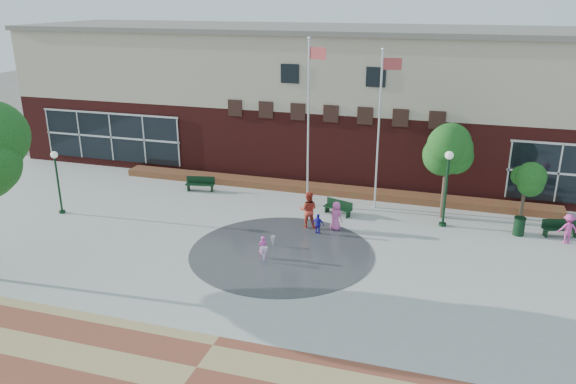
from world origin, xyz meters
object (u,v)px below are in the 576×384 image
(child_splash, at_px, (263,247))
(flagpole_left, at_px, (309,116))
(bench_left, at_px, (200,187))
(flagpole_right, at_px, (380,122))
(trash_can, at_px, (519,226))

(child_splash, bearing_deg, flagpole_left, -129.37)
(flagpole_left, distance_m, child_splash, 8.40)
(flagpole_left, bearing_deg, bench_left, -167.52)
(flagpole_left, relative_size, flagpole_right, 1.06)
(flagpole_right, distance_m, child_splash, 9.67)
(flagpole_right, xyz_separation_m, child_splash, (-3.81, -7.79, -4.27))
(flagpole_left, height_order, bench_left, flagpole_left)
(flagpole_left, xyz_separation_m, trash_can, (10.90, -0.97, -4.60))
(trash_can, bearing_deg, child_splash, -151.09)
(flagpole_right, xyz_separation_m, trash_can, (7.24, -1.68, -4.33))
(bench_left, relative_size, trash_can, 1.91)
(trash_can, xyz_separation_m, child_splash, (-11.06, -6.11, 0.07))
(flagpole_right, height_order, trash_can, flagpole_right)
(flagpole_left, xyz_separation_m, flagpole_right, (3.66, 0.72, -0.27))
(flagpole_right, bearing_deg, trash_can, -18.01)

